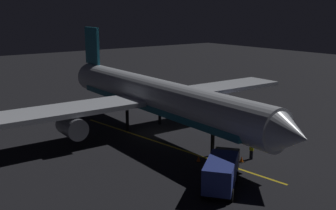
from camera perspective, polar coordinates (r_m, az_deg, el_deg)
name	(u,v)px	position (r m, az deg, el deg)	size (l,w,h in m)	color
ground_plane	(157,133)	(45.27, -1.53, -3.98)	(180.00, 180.00, 0.20)	black
apron_guide_stripe	(166,145)	(41.20, -0.23, -5.57)	(0.24, 26.96, 0.01)	gold
airliner	(154,97)	(44.76, -2.02, 1.18)	(38.48, 39.41, 10.94)	silver
baggage_truck	(222,171)	(31.80, 7.52, -9.12)	(6.44, 5.63, 2.35)	navy
catering_truck	(245,117)	(47.58, 10.74, -1.63)	(5.50, 6.36, 2.48)	navy
ground_crew_worker	(251,150)	(37.90, 11.55, -6.13)	(0.40, 0.40, 1.74)	black
traffic_cone_near_left	(228,128)	(46.48, 8.36, -3.21)	(0.50, 0.50, 0.55)	#EA590F
traffic_cone_near_right	(198,159)	(36.84, 4.27, -7.51)	(0.50, 0.50, 0.55)	#EA590F
traffic_cone_under_wing	(242,159)	(37.23, 10.21, -7.47)	(0.50, 0.50, 0.55)	#EA590F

